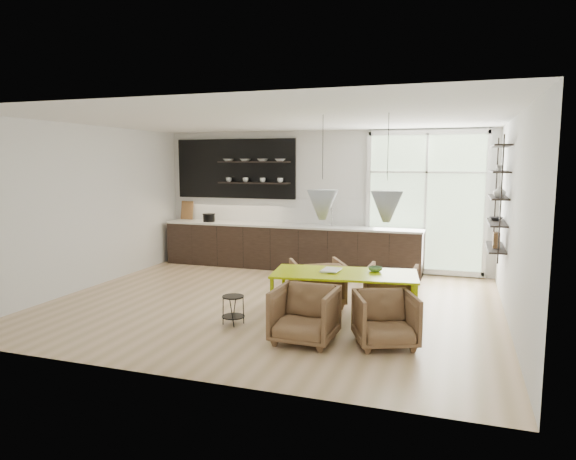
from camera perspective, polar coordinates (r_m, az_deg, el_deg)
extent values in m
cube|color=#DBB48D|center=(8.31, -1.79, -8.19)|extent=(7.00, 6.00, 0.01)
cube|color=silver|center=(10.89, 3.67, 3.34)|extent=(7.00, 0.02, 2.90)
cube|color=silver|center=(9.82, -21.38, 2.37)|extent=(0.02, 6.00, 2.90)
cube|color=silver|center=(7.57, 23.85, 0.85)|extent=(0.02, 6.00, 2.90)
cube|color=white|center=(8.02, -1.88, 12.21)|extent=(7.00, 6.00, 0.01)
cube|color=#B2D1A5|center=(10.52, 15.04, 2.95)|extent=(2.20, 0.02, 2.70)
cube|color=silver|center=(10.49, 15.03, 2.94)|extent=(2.30, 0.08, 2.80)
cone|color=#A8B0B5|center=(7.26, 3.84, 2.80)|extent=(0.44, 0.44, 0.42)
cone|color=#A8B0B5|center=(7.08, 10.90, 2.56)|extent=(0.44, 0.44, 0.42)
cylinder|color=black|center=(7.24, 3.89, 9.17)|extent=(0.01, 0.01, 0.89)
cylinder|color=black|center=(7.06, 11.06, 9.08)|extent=(0.01, 0.01, 0.89)
cube|color=black|center=(10.86, 0.11, -1.97)|extent=(5.50, 0.65, 0.90)
cube|color=silver|center=(10.79, 0.11, 0.49)|extent=(5.54, 0.69, 0.04)
cube|color=silver|center=(11.06, 0.64, 2.13)|extent=(5.50, 0.02, 0.55)
cube|color=black|center=(11.48, -5.87, 6.78)|extent=(2.80, 0.06, 1.30)
cube|color=black|center=(11.15, -3.81, 7.55)|extent=(1.60, 0.28, 0.03)
cube|color=black|center=(11.16, -3.79, 5.24)|extent=(1.60, 0.28, 0.03)
cube|color=olive|center=(12.02, -11.14, 2.18)|extent=(0.30, 0.10, 0.42)
cylinder|color=silver|center=(10.62, 4.90, 1.43)|extent=(0.02, 0.02, 0.40)
imported|color=white|center=(11.39, -6.63, 7.73)|extent=(0.22, 0.22, 0.05)
imported|color=white|center=(11.23, -4.77, 7.76)|extent=(0.22, 0.22, 0.05)
imported|color=white|center=(11.08, -2.85, 7.78)|extent=(0.22, 0.22, 0.05)
imported|color=white|center=(10.94, -0.88, 7.79)|extent=(0.22, 0.22, 0.05)
imported|color=white|center=(11.40, -6.60, 5.58)|extent=(0.12, 0.12, 0.10)
imported|color=white|center=(11.24, -4.74, 5.57)|extent=(0.12, 0.12, 0.10)
imported|color=white|center=(11.08, -2.84, 5.56)|extent=(0.12, 0.12, 0.10)
imported|color=white|center=(10.95, -0.88, 5.55)|extent=(0.12, 0.12, 0.10)
cylinder|color=black|center=(11.47, -8.78, 1.32)|extent=(0.26, 0.26, 0.16)
cube|color=black|center=(8.14, 22.58, 3.11)|extent=(0.02, 0.02, 1.90)
cube|color=black|center=(9.33, 22.08, 3.63)|extent=(0.02, 0.02, 1.90)
cube|color=black|center=(8.82, 22.05, -1.80)|extent=(0.26, 1.20, 0.02)
cube|color=black|center=(8.77, 22.18, 0.78)|extent=(0.26, 1.20, 0.02)
cube|color=black|center=(8.73, 22.32, 3.39)|extent=(0.26, 1.20, 0.02)
cube|color=black|center=(8.72, 22.45, 6.01)|extent=(0.26, 1.20, 0.03)
cube|color=black|center=(8.72, 22.58, 8.63)|extent=(0.26, 1.20, 0.03)
imported|color=white|center=(8.48, 22.46, 4.00)|extent=(0.18, 0.18, 0.19)
imported|color=#333338|center=(8.96, 22.12, 1.17)|extent=(0.22, 0.22, 0.05)
imported|color=white|center=(8.82, 22.42, 6.41)|extent=(0.10, 0.10, 0.09)
cube|color=olive|center=(8.70, 22.14, -1.04)|extent=(0.10, 0.18, 0.24)
cube|color=#A8C302|center=(7.19, 6.32, -4.86)|extent=(2.08, 1.15, 0.03)
cube|color=#A8C302|center=(7.03, -1.79, -8.15)|extent=(0.05, 0.05, 0.69)
cube|color=#A8C302|center=(7.79, -0.48, -6.58)|extent=(0.05, 0.05, 0.69)
cube|color=#A8C302|center=(6.88, 13.98, -8.73)|extent=(0.05, 0.05, 0.69)
cube|color=#A8C302|center=(7.66, 13.66, -7.05)|extent=(0.05, 0.05, 0.69)
imported|color=brown|center=(8.15, 3.27, -5.85)|extent=(1.06, 1.07, 0.72)
imported|color=brown|center=(8.09, 11.41, -6.23)|extent=(0.75, 0.77, 0.68)
imported|color=brown|center=(6.51, 1.87, -9.38)|extent=(0.78, 0.80, 0.70)
imported|color=brown|center=(6.51, 10.76, -9.71)|extent=(0.94, 0.95, 0.67)
cylinder|color=black|center=(7.22, -6.13, -7.36)|extent=(0.30, 0.30, 0.02)
cylinder|color=black|center=(7.29, -6.09, -9.52)|extent=(0.32, 0.32, 0.01)
cylinder|color=black|center=(7.25, -4.98, -8.90)|extent=(0.01, 0.01, 0.40)
cylinder|color=black|center=(7.40, -5.96, -8.57)|extent=(0.01, 0.01, 0.40)
cylinder|color=black|center=(7.29, -7.22, -8.85)|extent=(0.01, 0.01, 0.40)
cylinder|color=black|center=(7.13, -6.25, -9.20)|extent=(0.01, 0.01, 0.40)
imported|color=white|center=(7.29, 3.90, -4.41)|extent=(0.26, 0.34, 0.03)
imported|color=#4F7648|center=(7.32, 9.67, -4.32)|extent=(0.20, 0.20, 0.06)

